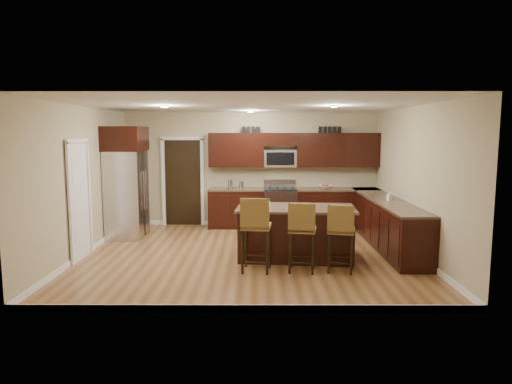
{
  "coord_description": "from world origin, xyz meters",
  "views": [
    {
      "loc": [
        0.15,
        -8.17,
        2.22
      ],
      "look_at": [
        0.12,
        0.4,
        1.11
      ],
      "focal_mm": 32.0,
      "sensor_mm": 36.0,
      "label": 1
    }
  ],
  "objects_px": {
    "range": "(280,207)",
    "island": "(296,234)",
    "stool_mid": "(302,229)",
    "stool_left": "(256,226)",
    "stool_right": "(341,230)",
    "refrigerator": "(126,181)"
  },
  "relations": [
    {
      "from": "range",
      "to": "stool_mid",
      "type": "bearing_deg",
      "value": -87.15
    },
    {
      "from": "range",
      "to": "stool_right",
      "type": "height_order",
      "value": "range"
    },
    {
      "from": "stool_left",
      "to": "stool_mid",
      "type": "distance_m",
      "value": 0.74
    },
    {
      "from": "island",
      "to": "refrigerator",
      "type": "xyz_separation_m",
      "value": [
        -3.44,
        1.61,
        0.77
      ]
    },
    {
      "from": "stool_right",
      "to": "stool_left",
      "type": "bearing_deg",
      "value": -165.64
    },
    {
      "from": "stool_mid",
      "to": "stool_right",
      "type": "distance_m",
      "value": 0.62
    },
    {
      "from": "stool_left",
      "to": "refrigerator",
      "type": "bearing_deg",
      "value": 144.65
    },
    {
      "from": "range",
      "to": "island",
      "type": "height_order",
      "value": "range"
    },
    {
      "from": "stool_right",
      "to": "refrigerator",
      "type": "xyz_separation_m",
      "value": [
        -4.09,
        2.45,
        0.52
      ]
    },
    {
      "from": "refrigerator",
      "to": "stool_left",
      "type": "bearing_deg",
      "value": -41.93
    },
    {
      "from": "island",
      "to": "stool_left",
      "type": "distance_m",
      "value": 1.15
    },
    {
      "from": "stool_mid",
      "to": "stool_right",
      "type": "relative_size",
      "value": 1.03
    },
    {
      "from": "island",
      "to": "stool_mid",
      "type": "height_order",
      "value": "stool_mid"
    },
    {
      "from": "island",
      "to": "refrigerator",
      "type": "relative_size",
      "value": 0.91
    },
    {
      "from": "range",
      "to": "stool_right",
      "type": "xyz_separation_m",
      "value": [
        0.79,
        -3.53,
        0.22
      ]
    },
    {
      "from": "stool_mid",
      "to": "stool_left",
      "type": "bearing_deg",
      "value": -169.59
    },
    {
      "from": "range",
      "to": "refrigerator",
      "type": "height_order",
      "value": "refrigerator"
    },
    {
      "from": "stool_left",
      "to": "refrigerator",
      "type": "distance_m",
      "value": 3.71
    },
    {
      "from": "island",
      "to": "stool_right",
      "type": "distance_m",
      "value": 1.09
    },
    {
      "from": "range",
      "to": "refrigerator",
      "type": "bearing_deg",
      "value": -161.9
    },
    {
      "from": "range",
      "to": "stool_left",
      "type": "xyz_separation_m",
      "value": [
        -0.56,
        -3.54,
        0.29
      ]
    },
    {
      "from": "range",
      "to": "stool_mid",
      "type": "height_order",
      "value": "stool_mid"
    }
  ]
}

